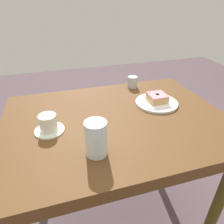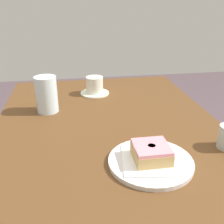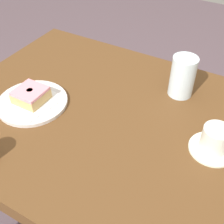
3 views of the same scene
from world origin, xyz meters
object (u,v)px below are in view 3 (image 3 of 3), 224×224
Objects in this scene: water_glass at (183,76)px; coffee_cup at (215,141)px; donut_glazed_square at (31,95)px; plate_glazed_square at (32,102)px.

coffee_cup is (-0.16, 0.19, -0.03)m from water_glass.
coffee_cup is at bearing -170.61° from donut_glazed_square.
plate_glazed_square is 1.77× the size of coffee_cup.
plate_glazed_square is 0.47m from water_glass.
plate_glazed_square is 2.45× the size of donut_glazed_square.
plate_glazed_square is 1.65× the size of water_glass.
donut_glazed_square is at bearing 9.39° from coffee_cup.
donut_glazed_square is 0.67× the size of water_glass.
water_glass is (-0.37, -0.27, 0.03)m from donut_glazed_square.
donut_glazed_square reaches higher than plate_glazed_square.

